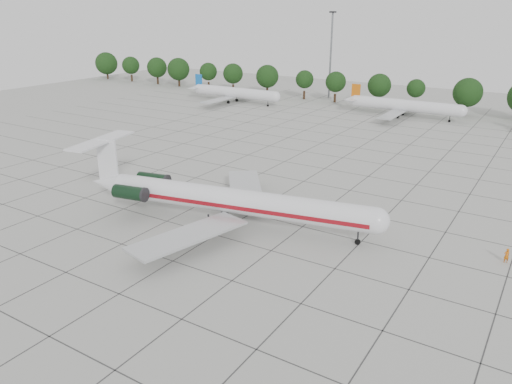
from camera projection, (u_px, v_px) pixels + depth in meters
ground at (250, 214)px, 68.19m from camera, size 260.00×260.00×0.00m
apron_joints at (301, 183)px, 80.10m from camera, size 170.00×170.00×0.02m
main_airliner at (221, 199)px, 64.10m from camera, size 40.85×31.80×9.67m
ground_crew at (507, 255)px, 54.93m from camera, size 0.74×0.69×1.70m
bg_airliner_b at (235, 93)px, 146.47m from camera, size 28.24×27.20×7.40m
bg_airliner_c at (404, 106)px, 127.20m from camera, size 28.24×27.20×7.40m
tree_line at (379, 85)px, 139.42m from camera, size 249.86×8.44×10.22m
floodlight_mast at (331, 50)px, 151.22m from camera, size 1.60×1.60×25.45m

